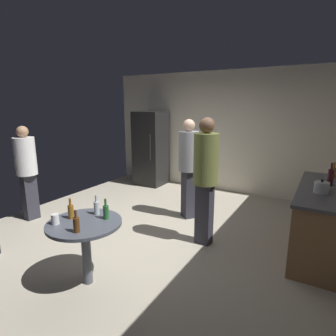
{
  "coord_description": "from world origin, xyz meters",
  "views": [
    {
      "loc": [
        2.23,
        -3.44,
        1.96
      ],
      "look_at": [
        0.23,
        0.0,
        1.05
      ],
      "focal_mm": 29.56,
      "sensor_mm": 36.0,
      "label": 1
    }
  ],
  "objects_px": {
    "refrigerator": "(151,148)",
    "beer_bottle_on_counter": "(334,172)",
    "wine_bottle_on_counter": "(331,177)",
    "person_in_white_shirt": "(26,166)",
    "person_in_olive_shirt": "(206,172)",
    "beer_bottle_brown": "(76,224)",
    "person_in_gray_shirt": "(188,161)",
    "beer_bottle_clear": "(97,207)",
    "beer_bottle_green": "(106,212)",
    "kettle": "(322,187)",
    "plastic_cup_white": "(55,219)",
    "foreground_table": "(85,231)",
    "beer_bottle_amber": "(71,211)"
  },
  "relations": [
    {
      "from": "person_in_white_shirt",
      "to": "person_in_olive_shirt",
      "type": "bearing_deg",
      "value": 19.36
    },
    {
      "from": "person_in_gray_shirt",
      "to": "beer_bottle_amber",
      "type": "bearing_deg",
      "value": 29.02
    },
    {
      "from": "beer_bottle_green",
      "to": "person_in_olive_shirt",
      "type": "xyz_separation_m",
      "value": [
        0.61,
        1.34,
        0.24
      ]
    },
    {
      "from": "refrigerator",
      "to": "beer_bottle_amber",
      "type": "distance_m",
      "value": 3.97
    },
    {
      "from": "beer_bottle_brown",
      "to": "plastic_cup_white",
      "type": "height_order",
      "value": "beer_bottle_brown"
    },
    {
      "from": "foreground_table",
      "to": "beer_bottle_brown",
      "type": "xyz_separation_m",
      "value": [
        0.12,
        -0.21,
        0.19
      ]
    },
    {
      "from": "wine_bottle_on_counter",
      "to": "person_in_olive_shirt",
      "type": "xyz_separation_m",
      "value": [
        -1.49,
        -0.73,
        0.04
      ]
    },
    {
      "from": "beer_bottle_green",
      "to": "plastic_cup_white",
      "type": "xyz_separation_m",
      "value": [
        -0.36,
        -0.37,
        -0.03
      ]
    },
    {
      "from": "plastic_cup_white",
      "to": "person_in_gray_shirt",
      "type": "distance_m",
      "value": 2.48
    },
    {
      "from": "beer_bottle_clear",
      "to": "person_in_olive_shirt",
      "type": "distance_m",
      "value": 1.53
    },
    {
      "from": "wine_bottle_on_counter",
      "to": "person_in_olive_shirt",
      "type": "height_order",
      "value": "person_in_olive_shirt"
    },
    {
      "from": "beer_bottle_amber",
      "to": "plastic_cup_white",
      "type": "xyz_separation_m",
      "value": [
        -0.02,
        -0.19,
        -0.03
      ]
    },
    {
      "from": "beer_bottle_on_counter",
      "to": "foreground_table",
      "type": "xyz_separation_m",
      "value": [
        -2.29,
        -2.75,
        -0.35
      ]
    },
    {
      "from": "wine_bottle_on_counter",
      "to": "plastic_cup_white",
      "type": "height_order",
      "value": "wine_bottle_on_counter"
    },
    {
      "from": "kettle",
      "to": "beer_bottle_green",
      "type": "bearing_deg",
      "value": -140.9
    },
    {
      "from": "wine_bottle_on_counter",
      "to": "person_in_olive_shirt",
      "type": "bearing_deg",
      "value": -153.87
    },
    {
      "from": "kettle",
      "to": "beer_bottle_brown",
      "type": "height_order",
      "value": "kettle"
    },
    {
      "from": "beer_bottle_amber",
      "to": "beer_bottle_brown",
      "type": "relative_size",
      "value": 1.0
    },
    {
      "from": "refrigerator",
      "to": "beer_bottle_on_counter",
      "type": "xyz_separation_m",
      "value": [
        3.9,
        -0.96,
        0.08
      ]
    },
    {
      "from": "person_in_white_shirt",
      "to": "person_in_olive_shirt",
      "type": "xyz_separation_m",
      "value": [
        2.96,
        0.71,
        0.11
      ]
    },
    {
      "from": "kettle",
      "to": "foreground_table",
      "type": "distance_m",
      "value": 2.85
    },
    {
      "from": "beer_bottle_on_counter",
      "to": "plastic_cup_white",
      "type": "height_order",
      "value": "beer_bottle_on_counter"
    },
    {
      "from": "plastic_cup_white",
      "to": "person_in_olive_shirt",
      "type": "bearing_deg",
      "value": 60.32
    },
    {
      "from": "foreground_table",
      "to": "beer_bottle_brown",
      "type": "distance_m",
      "value": 0.31
    },
    {
      "from": "beer_bottle_brown",
      "to": "kettle",
      "type": "bearing_deg",
      "value": 44.91
    },
    {
      "from": "refrigerator",
      "to": "beer_bottle_amber",
      "type": "bearing_deg",
      "value": -69.13
    },
    {
      "from": "beer_bottle_brown",
      "to": "person_in_gray_shirt",
      "type": "bearing_deg",
      "value": 89.67
    },
    {
      "from": "foreground_table",
      "to": "person_in_olive_shirt",
      "type": "distance_m",
      "value": 1.75
    },
    {
      "from": "refrigerator",
      "to": "plastic_cup_white",
      "type": "height_order",
      "value": "refrigerator"
    },
    {
      "from": "kettle",
      "to": "beer_bottle_clear",
      "type": "bearing_deg",
      "value": -144.03
    },
    {
      "from": "beer_bottle_green",
      "to": "beer_bottle_clear",
      "type": "height_order",
      "value": "same"
    },
    {
      "from": "person_in_olive_shirt",
      "to": "foreground_table",
      "type": "bearing_deg",
      "value": -22.62
    },
    {
      "from": "beer_bottle_green",
      "to": "kettle",
      "type": "bearing_deg",
      "value": 39.1
    },
    {
      "from": "beer_bottle_on_counter",
      "to": "foreground_table",
      "type": "height_order",
      "value": "beer_bottle_on_counter"
    },
    {
      "from": "person_in_olive_shirt",
      "to": "beer_bottle_brown",
      "type": "bearing_deg",
      "value": -16.27
    },
    {
      "from": "wine_bottle_on_counter",
      "to": "beer_bottle_clear",
      "type": "relative_size",
      "value": 1.35
    },
    {
      "from": "wine_bottle_on_counter",
      "to": "person_in_white_shirt",
      "type": "relative_size",
      "value": 0.19
    },
    {
      "from": "beer_bottle_amber",
      "to": "beer_bottle_green",
      "type": "distance_m",
      "value": 0.39
    },
    {
      "from": "refrigerator",
      "to": "person_in_gray_shirt",
      "type": "bearing_deg",
      "value": -39.82
    },
    {
      "from": "kettle",
      "to": "beer_bottle_brown",
      "type": "xyz_separation_m",
      "value": [
        -2.04,
        -2.03,
        -0.15
      ]
    },
    {
      "from": "wine_bottle_on_counter",
      "to": "person_in_olive_shirt",
      "type": "relative_size",
      "value": 0.17
    },
    {
      "from": "refrigerator",
      "to": "kettle",
      "type": "relative_size",
      "value": 7.38
    },
    {
      "from": "beer_bottle_on_counter",
      "to": "person_in_gray_shirt",
      "type": "bearing_deg",
      "value": -166.9
    },
    {
      "from": "beer_bottle_amber",
      "to": "plastic_cup_white",
      "type": "distance_m",
      "value": 0.19
    },
    {
      "from": "wine_bottle_on_counter",
      "to": "person_in_gray_shirt",
      "type": "relative_size",
      "value": 0.18
    },
    {
      "from": "wine_bottle_on_counter",
      "to": "plastic_cup_white",
      "type": "bearing_deg",
      "value": -135.29
    },
    {
      "from": "plastic_cup_white",
      "to": "person_in_gray_shirt",
      "type": "bearing_deg",
      "value": 81.7
    },
    {
      "from": "beer_bottle_amber",
      "to": "beer_bottle_clear",
      "type": "xyz_separation_m",
      "value": [
        0.16,
        0.23,
        0.0
      ]
    },
    {
      "from": "foreground_table",
      "to": "beer_bottle_green",
      "type": "distance_m",
      "value": 0.3
    },
    {
      "from": "beer_bottle_on_counter",
      "to": "person_in_white_shirt",
      "type": "xyz_separation_m",
      "value": [
        -4.5,
        -1.94,
        -0.04
      ]
    }
  ]
}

